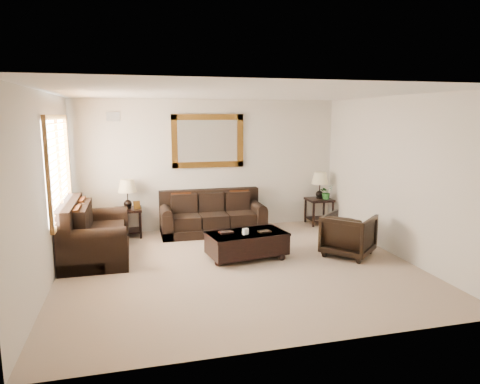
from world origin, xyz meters
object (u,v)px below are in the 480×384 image
object	(u,v)px
end_table_left	(128,200)
sofa	(212,218)
coffee_table	(247,242)
loveseat	(92,237)
armchair	(349,233)
end_table_right	(320,190)

from	to	relation	value
end_table_left	sofa	bearing A→B (deg)	-3.87
end_table_left	coffee_table	distance (m)	2.71
sofa	loveseat	world-z (taller)	loveseat
sofa	armchair	bearing A→B (deg)	-45.33
coffee_table	end_table_right	bearing A→B (deg)	31.70
sofa	end_table_left	size ratio (longest dim) A/B	1.82
sofa	armchair	distance (m)	2.84
sofa	loveseat	size ratio (longest dim) A/B	1.19
end_table_right	coffee_table	bearing A→B (deg)	-139.34
coffee_table	sofa	bearing A→B (deg)	89.79
loveseat	armchair	bearing A→B (deg)	-102.30
end_table_left	end_table_right	bearing A→B (deg)	-0.02
end_table_left	end_table_right	xyz separation A→B (m)	(4.08, -0.00, 0.01)
coffee_table	armchair	world-z (taller)	armchair
loveseat	end_table_left	size ratio (longest dim) A/B	1.53
sofa	end_table_left	world-z (taller)	end_table_left
loveseat	end_table_right	xyz separation A→B (m)	(4.66, 1.20, 0.39)
loveseat	sofa	bearing A→B (deg)	-63.98
loveseat	end_table_left	bearing A→B (deg)	-25.87
sofa	loveseat	distance (m)	2.49
coffee_table	armchair	distance (m)	1.75
armchair	end_table_right	bearing A→B (deg)	-53.30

